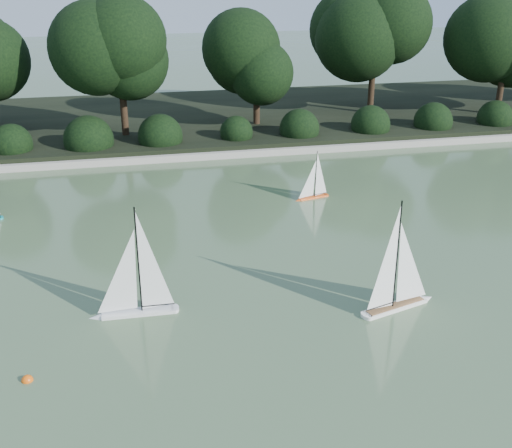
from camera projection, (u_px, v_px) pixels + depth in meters
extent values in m
plane|color=#344D2E|center=(353.00, 327.00, 9.50)|extent=(80.00, 80.00, 0.00)
cube|color=gray|center=(239.00, 153.00, 17.58)|extent=(40.00, 0.35, 0.18)
cube|color=black|center=(217.00, 118.00, 21.17)|extent=(40.00, 8.00, 0.30)
cylinder|color=black|center=(124.00, 117.00, 18.43)|extent=(0.20, 0.20, 1.66)
sphere|color=black|center=(119.00, 44.00, 17.65)|extent=(2.66, 2.66, 2.66)
cylinder|color=black|center=(257.00, 113.00, 19.73)|extent=(0.20, 0.20, 1.26)
sphere|color=black|center=(257.00, 61.00, 19.13)|extent=(2.10, 2.10, 2.10)
cylinder|color=black|center=(371.00, 95.00, 21.05)|extent=(0.20, 0.20, 1.73)
sphere|color=black|center=(376.00, 28.00, 20.23)|extent=(2.80, 2.80, 2.80)
cylinder|color=black|center=(499.00, 101.00, 20.89)|extent=(0.20, 0.20, 1.48)
sphere|color=black|center=(507.00, 41.00, 20.16)|extent=(2.52, 2.52, 2.52)
sphere|color=black|center=(12.00, 144.00, 17.09)|extent=(1.10, 1.10, 1.10)
sphere|color=black|center=(89.00, 140.00, 17.48)|extent=(1.10, 1.10, 1.10)
sphere|color=black|center=(163.00, 136.00, 17.87)|extent=(1.10, 1.10, 1.10)
sphere|color=black|center=(233.00, 132.00, 18.26)|extent=(1.10, 1.10, 1.10)
sphere|color=black|center=(301.00, 129.00, 18.64)|extent=(1.10, 1.10, 1.10)
sphere|color=black|center=(366.00, 125.00, 19.03)|extent=(1.10, 1.10, 1.10)
sphere|color=black|center=(428.00, 122.00, 19.42)|extent=(1.10, 1.10, 1.10)
sphere|color=black|center=(488.00, 119.00, 19.81)|extent=(1.10, 1.10, 1.10)
cube|color=silver|center=(138.00, 311.00, 9.84)|extent=(1.11, 0.24, 0.11)
cone|color=silver|center=(96.00, 315.00, 9.73)|extent=(0.23, 0.23, 0.22)
cylinder|color=silver|center=(175.00, 307.00, 9.94)|extent=(0.14, 0.14, 0.11)
cylinder|color=black|center=(138.00, 257.00, 9.50)|extent=(0.02, 0.02, 1.72)
cylinder|color=black|center=(158.00, 302.00, 9.85)|extent=(0.51, 0.03, 0.02)
cube|color=white|center=(395.00, 305.00, 9.99)|extent=(1.15, 0.55, 0.11)
cone|color=white|center=(427.00, 295.00, 10.28)|extent=(0.28, 0.28, 0.23)
cylinder|color=white|center=(367.00, 314.00, 9.74)|extent=(0.17, 0.17, 0.11)
cube|color=olive|center=(396.00, 302.00, 9.97)|extent=(1.04, 0.47, 0.01)
cylinder|color=black|center=(398.00, 252.00, 9.61)|extent=(0.03, 0.03, 1.75)
cylinder|color=black|center=(381.00, 303.00, 9.81)|extent=(0.50, 0.17, 0.02)
cube|color=#FB5E1F|center=(313.00, 197.00, 14.58)|extent=(0.71, 0.31, 0.07)
cone|color=#FB5E1F|center=(298.00, 199.00, 14.41)|extent=(0.17, 0.17, 0.14)
cylinder|color=#FB5E1F|center=(326.00, 194.00, 14.72)|extent=(0.10, 0.10, 0.07)
cylinder|color=black|center=(315.00, 172.00, 14.37)|extent=(0.02, 0.02, 1.09)
cylinder|color=black|center=(320.00, 192.00, 14.63)|extent=(0.32, 0.09, 0.01)
cylinder|color=teal|center=(1.00, 217.00, 13.43)|extent=(0.11, 0.11, 0.08)
sphere|color=#EF590C|center=(27.00, 380.00, 8.31)|extent=(0.15, 0.15, 0.15)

